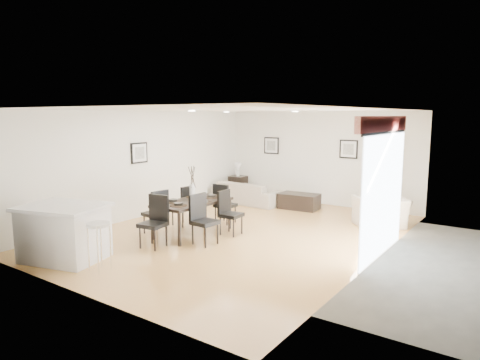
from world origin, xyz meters
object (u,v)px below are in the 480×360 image
Objects in this scene: dining_chair_wfar at (185,203)px; side_table at (238,186)px; bar_stool at (98,230)px; dining_chair_wnear at (157,210)px; dining_chair_head at (156,218)px; armchair at (380,212)px; dining_table at (193,204)px; sofa at (247,193)px; kitchen_island at (64,232)px; dining_chair_enear at (202,216)px; coffee_table at (299,201)px; dining_chair_foot at (223,202)px; dining_chair_efar at (228,210)px.

side_table is at bearing -159.19° from dining_chair_wfar.
bar_stool reaches higher than side_table.
dining_chair_head is (0.61, -0.64, 0.03)m from dining_chair_wnear.
dining_table is at bearing 1.29° from armchair.
sofa is 2.00× the size of armchair.
armchair is at bearing 43.87° from dining_table.
kitchen_island is (-0.77, -1.50, -0.07)m from dining_chair_head.
dining_chair_enear is at bearing 11.36° from armchair.
kitchen_island is at bearing -108.19° from coffee_table.
coffee_table is at bearing -106.45° from dining_chair_foot.
dining_chair_head reaches higher than dining_chair_wnear.
dining_table is 0.77m from dining_chair_enear.
sofa is at bearing -69.34° from dining_chair_foot.
dining_chair_enear is at bearing 97.73° from dining_chair_wnear.
armchair reaches higher than side_table.
bar_stool is at bearing 169.11° from dining_chair_efar.
sofa is at bearing -171.11° from dining_chair_wfar.
dining_chair_efar is at bearing 49.27° from kitchen_island.
dining_chair_head is at bearing 47.06° from kitchen_island.
armchair is 1.01× the size of coffee_table.
dining_chair_enear is at bearing 41.14° from kitchen_island.
dining_chair_head is 0.61× the size of kitchen_island.
dining_chair_efar is (0.00, 0.88, -0.03)m from dining_chair_enear.
coffee_table is at bearing 60.54° from kitchen_island.
dining_chair_wfar reaches higher than bar_stool.
side_table is (-1.81, 5.39, -0.25)m from dining_chair_head.
armchair is at bearing 138.94° from dining_chair_wnear.
sofa is 4.19m from dining_chair_enear.
dining_chair_enear is 0.61× the size of kitchen_island.
dining_chair_wfar is at bearing -117.57° from coffee_table.
dining_chair_head is 1.69m from kitchen_island.
dining_chair_wnear is 1.54m from dining_chair_efar.
side_table is 7.19m from bar_stool.
dining_chair_wfar reaches higher than side_table.
dining_chair_wfar is at bearing 86.94° from dining_chair_efar.
dining_chair_wnear is 0.89m from dining_chair_wfar.
coffee_table is (1.64, 0.19, -0.10)m from sofa.
dining_table is 1.74× the size of dining_chair_head.
dining_chair_foot reaches higher than armchair.
dining_chair_wnear is 0.59× the size of kitchen_island.
armchair is 5.17m from dining_chair_head.
armchair is 4.26m from dining_chair_enear.
armchair is 2.54m from coffee_table.
dining_chair_head is 1.52m from bar_stool.
dining_chair_efar is at bearing 120.32° from sofa.
dining_chair_enear reaches higher than armchair.
side_table is at bearing 82.74° from kitchen_island.
kitchen_island reaches higher than sofa.
side_table is (-1.20, 3.85, -0.21)m from dining_chair_wfar.
dining_chair_wnear reaches higher than coffee_table.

